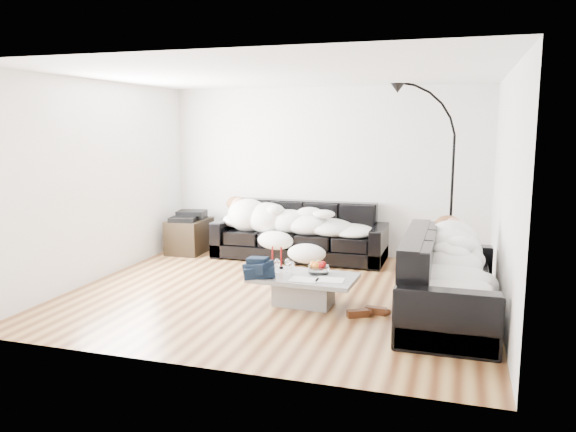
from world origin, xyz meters
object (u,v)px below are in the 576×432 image
(candle_right, at_px, (281,258))
(shoes, at_px, (366,312))
(av_cabinet, at_px, (189,236))
(floor_lamp, at_px, (452,188))
(sofa_right, at_px, (450,277))
(stereo, at_px, (189,216))
(sleeper_right, at_px, (451,258))
(sleeper_back, at_px, (298,218))
(wine_glass_b, at_px, (277,266))
(wine_glass_c, at_px, (291,268))
(fruit_bowl, at_px, (319,267))
(sofa_back, at_px, (299,231))
(candle_left, at_px, (272,257))
(wine_glass_a, at_px, (287,265))
(coffee_table, at_px, (304,290))

(candle_right, bearing_deg, shoes, -19.44)
(av_cabinet, distance_m, floor_lamp, 4.11)
(sofa_right, bearing_deg, av_cabinet, 63.82)
(stereo, bearing_deg, av_cabinet, 78.93)
(sleeper_right, distance_m, shoes, 1.06)
(sleeper_back, xyz_separation_m, candle_right, (0.33, -1.87, -0.17))
(sofa_right, distance_m, shoes, 0.96)
(wine_glass_b, distance_m, candle_right, 0.21)
(sleeper_back, xyz_separation_m, wine_glass_c, (0.52, -2.09, -0.22))
(wine_glass_b, bearing_deg, av_cabinet, 136.65)
(sofa_right, relative_size, stereo, 5.01)
(wine_glass_c, relative_size, av_cabinet, 0.20)
(sofa_right, bearing_deg, fruit_bowl, 86.59)
(sofa_back, height_order, candle_left, sofa_back)
(sofa_back, height_order, wine_glass_a, sofa_back)
(candle_right, bearing_deg, wine_glass_a, -47.24)
(av_cabinet, bearing_deg, shoes, -35.89)
(sofa_back, height_order, stereo, sofa_back)
(sofa_back, distance_m, floor_lamp, 2.32)
(fruit_bowl, relative_size, candle_left, 0.96)
(sofa_right, relative_size, coffee_table, 1.88)
(sofa_back, distance_m, candle_left, 1.89)
(wine_glass_b, height_order, candle_right, candle_right)
(wine_glass_b, height_order, wine_glass_c, wine_glass_b)
(wine_glass_b, distance_m, shoes, 1.15)
(wine_glass_b, bearing_deg, candle_right, 94.93)
(candle_right, bearing_deg, sleeper_right, -4.95)
(sofa_right, height_order, floor_lamp, floor_lamp)
(wine_glass_c, distance_m, candle_left, 0.41)
(fruit_bowl, bearing_deg, floor_lamp, 55.82)
(sleeper_right, bearing_deg, sleeper_back, 47.88)
(candle_left, height_order, candle_right, candle_right)
(sofa_back, distance_m, candle_right, 1.95)
(sleeper_right, xyz_separation_m, wine_glass_a, (-1.80, 0.04, -0.23))
(sofa_back, xyz_separation_m, shoes, (1.41, -2.30, -0.38))
(sofa_back, relative_size, coffee_table, 2.22)
(wine_glass_a, bearing_deg, wine_glass_c, -51.09)
(sleeper_right, distance_m, av_cabinet, 4.54)
(sleeper_back, distance_m, wine_glass_a, 2.05)
(shoes, height_order, floor_lamp, floor_lamp)
(candle_left, height_order, floor_lamp, floor_lamp)
(sofa_right, bearing_deg, coffee_table, 91.92)
(shoes, height_order, stereo, stereo)
(coffee_table, distance_m, wine_glass_b, 0.41)
(sleeper_back, bearing_deg, coffee_table, -72.29)
(sleeper_back, height_order, wine_glass_c, sleeper_back)
(wine_glass_c, height_order, candle_right, candle_right)
(av_cabinet, height_order, floor_lamp, floor_lamp)
(wine_glass_b, distance_m, stereo, 2.97)
(coffee_table, xyz_separation_m, candle_left, (-0.46, 0.25, 0.30))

